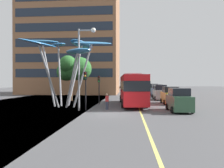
# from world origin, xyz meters

# --- Properties ---
(ground) EXTENTS (120.00, 240.00, 0.10)m
(ground) POSITION_xyz_m (-0.65, 0.00, -0.05)
(ground) COLOR #4C4C4F
(red_bus) EXTENTS (3.25, 10.90, 3.70)m
(red_bus) POSITION_xyz_m (1.93, 6.92, 2.02)
(red_bus) COLOR red
(red_bus) RESTS_ON ground
(leaf_sculpture) EXTENTS (10.09, 10.66, 8.01)m
(leaf_sculpture) POSITION_xyz_m (-5.05, 4.30, 6.30)
(leaf_sculpture) COLOR #9EA0A5
(leaf_sculpture) RESTS_ON ground
(traffic_light_kerb_near) EXTENTS (0.28, 0.42, 3.71)m
(traffic_light_kerb_near) POSITION_xyz_m (-2.59, 1.84, 2.68)
(traffic_light_kerb_near) COLOR black
(traffic_light_kerb_near) RESTS_ON ground
(traffic_light_kerb_far) EXTENTS (0.28, 0.42, 3.49)m
(traffic_light_kerb_far) POSITION_xyz_m (-2.07, 7.20, 2.54)
(traffic_light_kerb_far) COLOR black
(traffic_light_kerb_far) RESTS_ON ground
(car_parked_near) EXTENTS (1.91, 3.97, 2.17)m
(car_parked_near) POSITION_xyz_m (6.17, 1.86, 1.02)
(car_parked_near) COLOR #2D5138
(car_parked_near) RESTS_ON ground
(car_parked_mid) EXTENTS (2.00, 3.99, 2.16)m
(car_parked_mid) POSITION_xyz_m (6.70, 8.57, 1.01)
(car_parked_mid) COLOR gold
(car_parked_mid) RESTS_ON ground
(car_parked_far) EXTENTS (2.01, 4.30, 2.31)m
(car_parked_far) POSITION_xyz_m (6.38, 14.81, 1.07)
(car_parked_far) COLOR gray
(car_parked_far) RESTS_ON ground
(car_side_street) EXTENTS (2.00, 3.97, 2.32)m
(car_side_street) POSITION_xyz_m (6.66, 20.34, 1.09)
(car_side_street) COLOR navy
(car_side_street) RESTS_ON ground
(car_far_side) EXTENTS (1.98, 4.50, 2.36)m
(car_far_side) POSITION_xyz_m (6.88, 27.82, 1.10)
(car_far_side) COLOR #2D5138
(car_far_side) RESTS_ON ground
(street_lamp) EXTENTS (1.71, 0.44, 7.86)m
(street_lamp) POSITION_xyz_m (-2.83, 1.70, 5.00)
(street_lamp) COLOR gray
(street_lamp) RESTS_ON ground
(tree_pavement_near) EXTENTS (5.26, 4.05, 6.60)m
(tree_pavement_near) POSITION_xyz_m (-6.82, 12.47, 4.70)
(tree_pavement_near) COLOR brown
(tree_pavement_near) RESTS_ON ground
(pedestrian) EXTENTS (0.34, 0.34, 1.59)m
(pedestrian) POSITION_xyz_m (-0.60, 2.60, 0.80)
(pedestrian) COLOR #2D3342
(pedestrian) RESTS_ON ground
(backdrop_building) EXTENTS (22.14, 16.00, 25.68)m
(backdrop_building) POSITION_xyz_m (-12.16, 32.33, 12.85)
(backdrop_building) COLOR #8E6042
(backdrop_building) RESTS_ON ground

